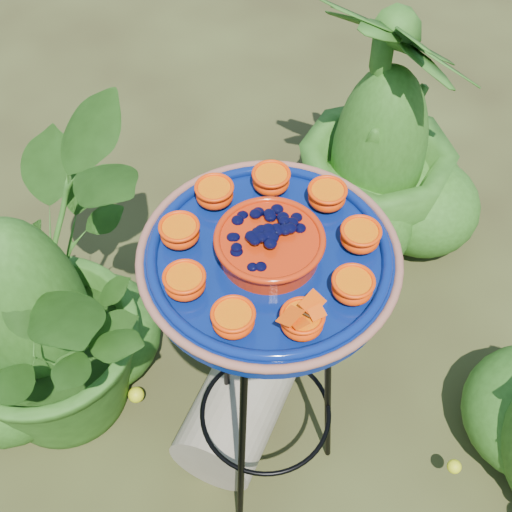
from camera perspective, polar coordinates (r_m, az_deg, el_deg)
name	(u,v)px	position (r m, az deg, el deg)	size (l,w,h in m)	color
ground_plane	(309,455)	(2.03, 4.28, -15.62)	(20.00, 20.00, 0.00)	black
tripod_stand	(267,365)	(1.54, 0.86, -8.74)	(0.33, 0.35, 0.87)	black
feeder_dish	(269,255)	(1.23, 1.07, 0.06)	(0.46, 0.46, 0.10)	navy
driftwood_log	(259,363)	(2.03, 0.24, -8.54)	(0.22, 0.22, 0.67)	gray
shrub_back_left	(28,305)	(1.85, -17.74, -3.76)	(0.74, 0.65, 0.83)	#265015
shrub_back_right	(383,129)	(2.19, 10.11, 9.94)	(0.49, 0.49, 0.88)	#265015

